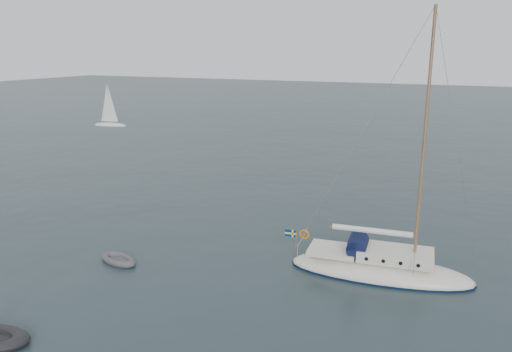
% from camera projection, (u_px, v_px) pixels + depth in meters
% --- Properties ---
extents(ground, '(300.00, 300.00, 0.00)m').
position_uv_depth(ground, '(302.00, 273.00, 26.18)').
color(ground, black).
rests_on(ground, ground).
extents(sailboat, '(9.81, 2.94, 13.97)m').
position_uv_depth(sailboat, '(381.00, 256.00, 25.72)').
color(sailboat, silver).
rests_on(sailboat, ground).
extents(dinghy, '(2.57, 1.16, 0.37)m').
position_uv_depth(dinghy, '(118.00, 260.00, 27.46)').
color(dinghy, '#49484D').
rests_on(dinghy, ground).
extents(distant_yacht_a, '(5.34, 2.85, 7.08)m').
position_uv_depth(distant_yacht_a, '(109.00, 106.00, 75.26)').
color(distant_yacht_a, silver).
rests_on(distant_yacht_a, ground).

